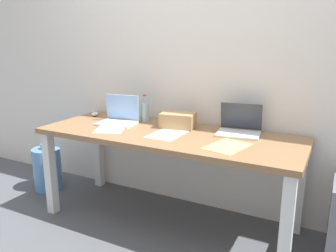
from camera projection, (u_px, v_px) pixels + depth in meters
The scene contains 12 objects.
ground_plane at pixel (168, 221), 2.67m from camera, with size 8.00×8.00×0.00m, color #515459.
back_wall at pixel (192, 51), 2.72m from camera, with size 5.20×0.08×2.60m, color silver.
desk at pixel (168, 144), 2.51m from camera, with size 1.95×0.73×0.72m.
laptop_left at pixel (119, 118), 2.75m from camera, with size 0.32×0.26×0.23m.
laptop_right at pixel (239, 128), 2.44m from camera, with size 0.33×0.29×0.22m.
beer_bottle at pixel (145, 111), 2.80m from camera, with size 0.06×0.06×0.23m.
computer_mouse at pixel (95, 114), 3.05m from camera, with size 0.06×0.10×0.03m, color silver.
cardboard_box at pixel (178, 120), 2.62m from camera, with size 0.26×0.17×0.12m, color tan.
paper_sheet_center at pixel (167, 134), 2.44m from camera, with size 0.21×0.30×0.00m, color white.
paper_sheet_front_right at pixel (227, 146), 2.16m from camera, with size 0.21×0.30×0.00m, color #F4E06B.
paper_sheet_front_left at pixel (111, 128), 2.61m from camera, with size 0.21×0.30×0.00m, color white.
water_cooler_jug at pixel (47, 169), 3.20m from camera, with size 0.26×0.26×0.45m.
Camera 1 is at (1.11, -2.13, 1.39)m, focal length 36.11 mm.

